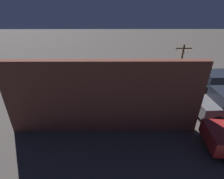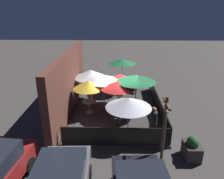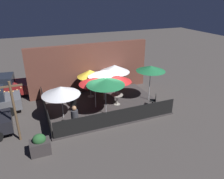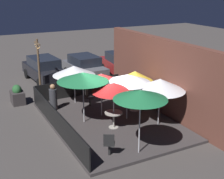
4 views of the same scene
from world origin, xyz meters
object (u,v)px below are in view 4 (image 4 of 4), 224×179
object	(u,v)px
patio_umbrella_2	(160,85)
patio_chair_1	(109,143)
patio_umbrella_6	(101,78)
light_post	(39,64)
dining_table_1	(134,99)
patio_umbrella_5	(74,70)
patio_umbrella_4	(83,77)
dining_table_0	(114,116)
patio_chair_0	(89,97)
patron_0	(53,98)
patio_umbrella_7	(140,95)
patio_umbrella_1	(135,76)
parked_car_1	(84,67)
parked_car_2	(121,64)
planter_box	(17,95)
patio_umbrella_3	(127,79)
parked_car_0	(44,69)
patio_umbrella_0	(114,87)

from	to	relation	value
patio_umbrella_2	patio_chair_1	world-z (taller)	patio_umbrella_2
patio_umbrella_6	light_post	xyz separation A→B (m)	(-4.70, -1.71, -0.14)
dining_table_1	patio_umbrella_5	bearing A→B (deg)	-137.04
patio_umbrella_4	dining_table_0	bearing A→B (deg)	39.01
patio_umbrella_2	light_post	size ratio (longest dim) A/B	0.68
patio_chair_0	patio_chair_1	distance (m)	5.14
dining_table_0	patron_0	distance (m)	3.69
patio_umbrella_7	patio_chair_0	distance (m)	5.57
patio_umbrella_1	patio_umbrella_4	bearing A→B (deg)	-87.24
patio_umbrella_2	patio_umbrella_6	size ratio (longest dim) A/B	1.07
parked_car_1	patio_umbrella_7	bearing A→B (deg)	-14.26
patio_umbrella_7	parked_car_2	distance (m)	11.09
dining_table_1	parked_car_2	xyz separation A→B (m)	(-6.26, 2.70, 0.13)
planter_box	light_post	size ratio (longest dim) A/B	0.33
dining_table_0	patio_umbrella_3	bearing A→B (deg)	119.20
patio_umbrella_2	patio_umbrella_6	distance (m)	2.79
patio_umbrella_1	planter_box	distance (m)	6.52
patio_umbrella_7	parked_car_0	xyz separation A→B (m)	(-11.04, -0.47, -1.59)
patio_umbrella_7	parked_car_2	size ratio (longest dim) A/B	0.57
dining_table_1	patron_0	world-z (taller)	patron_0
patio_umbrella_2	patio_umbrella_7	bearing A→B (deg)	-50.84
patio_umbrella_0	parked_car_1	world-z (taller)	patio_umbrella_0
patio_umbrella_2	parked_car_1	xyz separation A→B (m)	(-8.60, 0.01, -1.16)
patio_umbrella_0	patio_umbrella_2	bearing A→B (deg)	72.03
patio_umbrella_4	planter_box	world-z (taller)	patio_umbrella_4
patio_umbrella_2	light_post	xyz separation A→B (m)	(-6.81, -3.54, -0.15)
patio_umbrella_4	patio_umbrella_6	size ratio (longest dim) A/B	1.14
dining_table_0	patron_0	xyz separation A→B (m)	(-3.27, -1.71, 0.04)
dining_table_1	light_post	xyz separation A→B (m)	(-4.89, -3.45, 1.14)
planter_box	patron_0	bearing A→B (deg)	34.66
patio_umbrella_6	patron_0	xyz separation A→B (m)	(-1.79, -1.83, -1.27)
dining_table_1	parked_car_0	size ratio (longest dim) A/B	0.19
dining_table_1	parked_car_0	bearing A→B (deg)	-161.31
patio_umbrella_2	patio_chair_0	bearing A→B (deg)	-151.85
planter_box	patio_chair_0	bearing A→B (deg)	52.99
patio_umbrella_1	dining_table_0	xyz separation A→B (m)	(1.28, -1.86, -1.23)
patio_umbrella_6	patio_chair_1	world-z (taller)	patio_umbrella_6
patio_umbrella_4	parked_car_1	size ratio (longest dim) A/B	0.58
patio_umbrella_0	patio_umbrella_3	world-z (taller)	patio_umbrella_3
patio_chair_1	patio_umbrella_2	bearing A→B (deg)	-34.42
patio_umbrella_4	dining_table_0	distance (m)	2.18
patio_umbrella_0	patron_0	size ratio (longest dim) A/B	1.54
patio_umbrella_0	patio_umbrella_3	size ratio (longest dim) A/B	0.95
dining_table_0	dining_table_1	distance (m)	2.26
patron_0	light_post	world-z (taller)	light_post
patio_umbrella_4	patio_chair_0	world-z (taller)	patio_umbrella_4
patio_umbrella_1	patron_0	distance (m)	4.25
dining_table_1	parked_car_0	xyz separation A→B (m)	(-7.39, -2.50, 0.13)
patio_umbrella_5	dining_table_1	distance (m)	3.50
patio_umbrella_2	patio_umbrella_3	size ratio (longest dim) A/B	1.02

